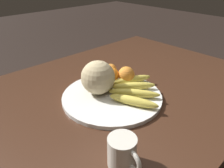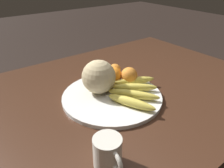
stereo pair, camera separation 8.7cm
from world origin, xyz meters
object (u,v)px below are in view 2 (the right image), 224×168
Objects in this scene: melon at (99,77)px; kitchen_table at (93,117)px; orange_front_right at (115,70)px; orange_front_left at (105,72)px; fruit_bowl at (112,96)px; ceramic_mug at (108,152)px; banana_bunch at (133,91)px; produce_tag at (114,91)px; orange_mid_center at (114,75)px; orange_back_left at (129,76)px.

kitchen_table is at bearing 19.14° from melon.
orange_front_left is at bearing -11.13° from orange_front_right.
ceramic_mug is (0.21, 0.27, 0.04)m from fruit_bowl.
ceramic_mug is at bearing -97.18° from banana_bunch.
kitchen_table is 0.18m from melon.
kitchen_table is 0.36m from ceramic_mug.
melon is 1.61× the size of produce_tag.
ceramic_mug is (0.29, 0.35, -0.01)m from orange_mid_center.
orange_front_right is at bearing -152.59° from kitchen_table.
produce_tag is at bearing 142.11° from melon.
banana_bunch reaches higher than kitchen_table.
orange_front_right is at bearing -131.17° from fruit_bowl.
banana_bunch is at bearing 74.33° from orange_front_right.
orange_front_left is (-0.14, -0.11, 0.13)m from kitchen_table.
orange_front_left is at bearing -115.12° from fruit_bowl.
orange_mid_center is (-0.00, 0.06, 0.01)m from orange_front_left.
banana_bunch is 0.35m from ceramic_mug.
kitchen_table is 0.26m from orange_front_right.
orange_mid_center is 0.09m from produce_tag.
orange_mid_center is 0.07m from orange_back_left.
kitchen_table is 29.20× the size of orange_front_left.
orange_back_left is at bearing 102.90° from banana_bunch.
melon is 1.86× the size of orange_back_left.
banana_bunch is 0.20m from orange_front_right.
orange_mid_center reaches higher than fruit_bowl.
orange_mid_center is at bearing 48.94° from orange_front_right.
produce_tag is (0.10, 0.12, -0.03)m from orange_front_right.
orange_back_left is (-0.05, 0.11, 0.01)m from orange_front_left.
melon is at bearing 16.87° from orange_mid_center.
kitchen_table is at bearing -114.59° from ceramic_mug.
orange_front_left is 1.00× the size of orange_front_right.
banana_bunch reaches higher than fruit_bowl.
orange_back_left is at bearing 173.57° from melon.
orange_back_left reaches higher than fruit_bowl.
orange_mid_center is 0.82× the size of produce_tag.
produce_tag is (-0.09, 0.02, 0.10)m from kitchen_table.
fruit_bowl reaches higher than kitchen_table.
orange_front_left is at bearing -64.50° from orange_back_left.
produce_tag is at bearing -141.90° from fruit_bowl.
banana_bunch is 0.08m from produce_tag.
kitchen_table is at bearing -166.85° from banana_bunch.
fruit_bowl is (-0.07, 0.04, 0.10)m from kitchen_table.
orange_front_left is (-0.07, -0.15, 0.04)m from fruit_bowl.
produce_tag is (0.10, 0.02, -0.04)m from orange_back_left.
ceramic_mug is (0.23, 0.28, 0.03)m from produce_tag.
melon is at bearing 44.36° from orange_front_left.
fruit_bowl is at bearing 48.76° from orange_mid_center.
fruit_bowl is 0.10m from melon.
melon is 0.15m from banana_bunch.
orange_front_right is (-0.15, -0.08, -0.04)m from melon.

